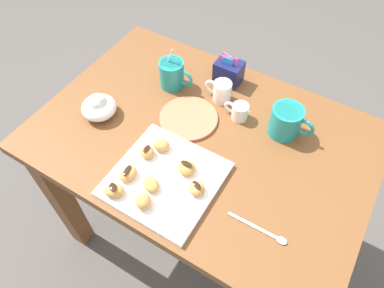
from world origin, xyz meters
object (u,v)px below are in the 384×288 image
(beignet_6, at_px, (128,174))
(coffee_mug_teal_right, at_px, (286,121))
(beignet_2, at_px, (197,188))
(beignet_0, at_px, (147,152))
(chocolate_sauce_pitcher, at_px, (240,111))
(saucer_coral_left, at_px, (189,118))
(beignet_4, at_px, (187,168))
(coffee_mug_teal_left, at_px, (172,73))
(beignet_1, at_px, (143,201))
(beignet_5, at_px, (161,145))
(sugar_caddy, at_px, (229,72))
(ice_cream_bowl, at_px, (99,106))
(beignet_3, at_px, (151,184))
(beignet_7, at_px, (114,191))
(dining_table, at_px, (202,162))
(cream_pitcher_white, at_px, (222,91))
(pastry_plate_square, at_px, (165,179))

(beignet_6, bearing_deg, coffee_mug_teal_right, 51.86)
(beignet_2, bearing_deg, beignet_0, 171.15)
(chocolate_sauce_pitcher, distance_m, beignet_2, 0.31)
(saucer_coral_left, relative_size, beignet_2, 4.05)
(saucer_coral_left, distance_m, beignet_4, 0.21)
(coffee_mug_teal_left, bearing_deg, beignet_1, -66.18)
(beignet_1, relative_size, beignet_5, 0.96)
(sugar_caddy, distance_m, chocolate_sauce_pitcher, 0.17)
(beignet_1, bearing_deg, chocolate_sauce_pitcher, 80.29)
(ice_cream_bowl, xyz_separation_m, beignet_6, (0.23, -0.15, -0.00))
(beignet_3, xyz_separation_m, beignet_7, (-0.07, -0.07, 0.00))
(ice_cream_bowl, xyz_separation_m, beignet_7, (0.23, -0.21, -0.00))
(beignet_6, bearing_deg, beignet_0, 87.95)
(coffee_mug_teal_left, relative_size, sugar_caddy, 1.40)
(sugar_caddy, bearing_deg, saucer_coral_left, -96.09)
(beignet_4, distance_m, beignet_7, 0.21)
(beignet_3, distance_m, beignet_4, 0.11)
(dining_table, height_order, ice_cream_bowl, ice_cream_bowl)
(beignet_1, bearing_deg, beignet_0, 121.91)
(beignet_4, bearing_deg, beignet_6, -142.03)
(cream_pitcher_white, height_order, sugar_caddy, sugar_caddy)
(coffee_mug_teal_left, height_order, beignet_2, coffee_mug_teal_left)
(beignet_0, bearing_deg, beignet_2, -8.85)
(coffee_mug_teal_left, relative_size, beignet_7, 2.74)
(saucer_coral_left, distance_m, beignet_2, 0.28)
(beignet_7, bearing_deg, dining_table, 72.71)
(coffee_mug_teal_left, height_order, sugar_caddy, coffee_mug_teal_left)
(sugar_caddy, xyz_separation_m, beignet_3, (0.03, -0.50, -0.01))
(chocolate_sauce_pitcher, bearing_deg, beignet_1, -99.71)
(chocolate_sauce_pitcher, height_order, beignet_6, chocolate_sauce_pitcher)
(sugar_caddy, relative_size, beignet_1, 2.28)
(coffee_mug_teal_right, height_order, saucer_coral_left, coffee_mug_teal_right)
(beignet_7, bearing_deg, beignet_5, 83.30)
(cream_pitcher_white, relative_size, beignet_4, 2.03)
(saucer_coral_left, bearing_deg, chocolate_sauce_pitcher, 33.98)
(dining_table, xyz_separation_m, beignet_2, (0.09, -0.19, 0.18))
(pastry_plate_square, relative_size, beignet_4, 5.58)
(cream_pitcher_white, bearing_deg, beignet_4, -79.66)
(pastry_plate_square, height_order, beignet_2, beignet_2)
(cream_pitcher_white, height_order, beignet_1, cream_pitcher_white)
(sugar_caddy, bearing_deg, beignet_4, -78.83)
(beignet_4, relative_size, beignet_5, 1.06)
(dining_table, distance_m, beignet_7, 0.37)
(pastry_plate_square, xyz_separation_m, coffee_mug_teal_left, (-0.19, 0.34, 0.04))
(chocolate_sauce_pitcher, bearing_deg, beignet_0, -118.77)
(beignet_4, bearing_deg, beignet_1, -105.40)
(beignet_6, distance_m, beignet_7, 0.06)
(cream_pitcher_white, relative_size, sugar_caddy, 0.99)
(dining_table, height_order, beignet_7, beignet_7)
(saucer_coral_left, bearing_deg, beignet_2, -53.90)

